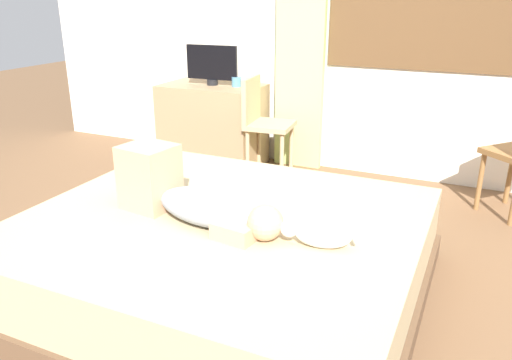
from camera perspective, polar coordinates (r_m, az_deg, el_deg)
ground_plane at (r=2.77m, az=-4.30°, el=-13.34°), size 16.00×16.00×0.00m
back_wall_with_window at (r=4.56m, az=11.01°, el=18.96°), size 6.40×0.14×2.90m
bed at (r=2.73m, az=-3.70°, el=-8.43°), size 2.03×1.83×0.45m
person_lying at (r=2.59m, az=-7.22°, el=-1.95°), size 0.94×0.38×0.34m
cat at (r=2.32m, az=7.04°, el=-5.93°), size 0.36×0.15×0.21m
desk at (r=4.77m, az=-4.83°, el=6.16°), size 0.90×0.56×0.74m
tv_monitor at (r=4.66m, az=-4.95°, el=12.74°), size 0.48×0.10×0.35m
cup at (r=4.58m, az=-2.21°, el=10.90°), size 0.08×0.08×0.08m
chair_by_desk at (r=4.38m, az=0.70°, el=6.82°), size 0.42×0.42×0.86m
curtain_left at (r=4.58m, az=5.04°, el=16.23°), size 0.44×0.06×2.42m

